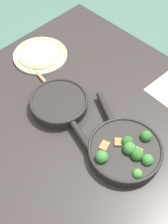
# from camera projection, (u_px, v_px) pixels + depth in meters

# --- Properties ---
(ground_plane) EXTENTS (14.00, 14.00, 0.00)m
(ground_plane) POSITION_uv_depth(u_px,v_px,m) (84.00, 193.00, 1.84)
(ground_plane) COLOR #476B56
(dining_table_red) EXTENTS (1.09, 1.02, 0.77)m
(dining_table_red) POSITION_uv_depth(u_px,v_px,m) (84.00, 127.00, 1.29)
(dining_table_red) COLOR #2D2826
(dining_table_red) RESTS_ON ground_plane
(skillet_broccoli) EXTENTS (0.38, 0.27, 0.07)m
(skillet_broccoli) POSITION_uv_depth(u_px,v_px,m) (125.00, 150.00, 1.10)
(skillet_broccoli) COLOR black
(skillet_broccoli) RESTS_ON dining_table_red
(skillet_eggs) EXTENTS (0.35, 0.23, 0.05)m
(skillet_eggs) POSITION_uv_depth(u_px,v_px,m) (59.00, 104.00, 1.23)
(skillet_eggs) COLOR black
(skillet_eggs) RESTS_ON dining_table_red
(wooden_spoon) EXTENTS (0.38, 0.09, 0.02)m
(wooden_spoon) POSITION_uv_depth(u_px,v_px,m) (47.00, 85.00, 1.31)
(wooden_spoon) COLOR tan
(wooden_spoon) RESTS_ON dining_table_red
(dinner_plate_stack) EXTENTS (0.25, 0.25, 0.03)m
(dinner_plate_stack) POSITION_uv_depth(u_px,v_px,m) (40.00, 54.00, 1.42)
(dinner_plate_stack) COLOR silver
(dinner_plate_stack) RESTS_ON dining_table_red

